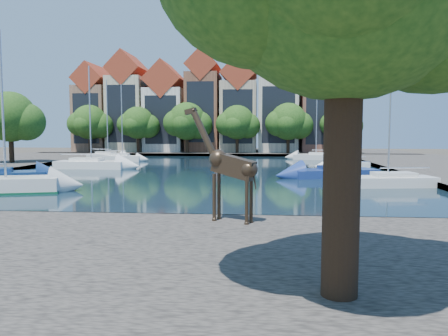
# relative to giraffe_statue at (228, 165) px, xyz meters

# --- Properties ---
(ground) EXTENTS (160.00, 160.00, 0.00)m
(ground) POSITION_rel_giraffe_statue_xyz_m (-4.48, 1.40, -2.73)
(ground) COLOR #38332B
(ground) RESTS_ON ground
(water_basin) EXTENTS (38.00, 50.00, 0.08)m
(water_basin) POSITION_rel_giraffe_statue_xyz_m (-4.48, 25.40, -2.69)
(water_basin) COLOR black
(water_basin) RESTS_ON ground
(near_quay) EXTENTS (50.00, 14.00, 0.50)m
(near_quay) POSITION_rel_giraffe_statue_xyz_m (-4.48, -5.60, -2.48)
(near_quay) COLOR #504B46
(near_quay) RESTS_ON ground
(far_quay) EXTENTS (60.00, 16.00, 0.50)m
(far_quay) POSITION_rel_giraffe_statue_xyz_m (-4.48, 57.40, -2.48)
(far_quay) COLOR #504B46
(far_quay) RESTS_ON ground
(townhouse_west_end) EXTENTS (5.44, 9.18, 14.93)m
(townhouse_west_end) POSITION_rel_giraffe_statue_xyz_m (-27.48, 57.39, 4.63)
(townhouse_west_end) COLOR #845F48
(townhouse_west_end) RESTS_ON far_quay
(townhouse_west_mid) EXTENTS (5.94, 9.18, 16.79)m
(townhouse_west_mid) POSITION_rel_giraffe_statue_xyz_m (-21.48, 57.39, 5.51)
(townhouse_west_mid) COLOR #C3B996
(townhouse_west_mid) RESTS_ON far_quay
(townhouse_west_inner) EXTENTS (6.43, 9.18, 15.15)m
(townhouse_west_inner) POSITION_rel_giraffe_statue_xyz_m (-14.98, 57.39, 4.62)
(townhouse_west_inner) COLOR silver
(townhouse_west_inner) RESTS_ON far_quay
(townhouse_center) EXTENTS (5.44, 9.18, 16.93)m
(townhouse_center) POSITION_rel_giraffe_statue_xyz_m (-8.48, 57.39, 5.64)
(townhouse_center) COLOR brown
(townhouse_center) RESTS_ON far_quay
(townhouse_east_inner) EXTENTS (5.94, 9.18, 15.79)m
(townhouse_east_inner) POSITION_rel_giraffe_statue_xyz_m (-2.48, 57.39, 5.01)
(townhouse_east_inner) COLOR tan
(townhouse_east_inner) RESTS_ON far_quay
(townhouse_east_mid) EXTENTS (6.43, 9.18, 16.65)m
(townhouse_east_mid) POSITION_rel_giraffe_statue_xyz_m (4.02, 57.39, 5.38)
(townhouse_east_mid) COLOR beige
(townhouse_east_mid) RESTS_ON far_quay
(townhouse_east_end) EXTENTS (5.44, 9.18, 14.43)m
(townhouse_east_end) POSITION_rel_giraffe_statue_xyz_m (10.52, 57.39, 4.38)
(townhouse_east_end) COLOR brown
(townhouse_east_end) RESTS_ON far_quay
(far_tree_far_west) EXTENTS (7.28, 5.60, 7.68)m
(far_tree_far_west) POSITION_rel_giraffe_statue_xyz_m (-26.37, 51.89, 2.46)
(far_tree_far_west) COLOR #332114
(far_tree_far_west) RESTS_ON far_quay
(far_tree_west) EXTENTS (6.76, 5.20, 7.36)m
(far_tree_west) POSITION_rel_giraffe_statue_xyz_m (-18.38, 51.89, 2.35)
(far_tree_west) COLOR #332114
(far_tree_west) RESTS_ON far_quay
(far_tree_mid_west) EXTENTS (7.80, 6.00, 8.00)m
(far_tree_mid_west) POSITION_rel_giraffe_statue_xyz_m (-10.37, 51.89, 2.57)
(far_tree_mid_west) COLOR #332114
(far_tree_mid_west) RESTS_ON far_quay
(far_tree_mid_east) EXTENTS (7.02, 5.40, 7.52)m
(far_tree_mid_east) POSITION_rel_giraffe_statue_xyz_m (-2.38, 51.89, 2.40)
(far_tree_mid_east) COLOR #332114
(far_tree_mid_east) RESTS_ON far_quay
(far_tree_east) EXTENTS (7.54, 5.80, 7.84)m
(far_tree_east) POSITION_rel_giraffe_statue_xyz_m (5.63, 51.89, 2.51)
(far_tree_east) COLOR #332114
(far_tree_east) RESTS_ON far_quay
(far_tree_far_east) EXTENTS (6.76, 5.20, 7.36)m
(far_tree_far_east) POSITION_rel_giraffe_statue_xyz_m (13.62, 51.89, 2.35)
(far_tree_far_east) COLOR #332114
(far_tree_far_east) RESTS_ON far_quay
(side_tree_left_far) EXTENTS (7.28, 5.60, 7.88)m
(side_tree_left_far) POSITION_rel_giraffe_statue_xyz_m (-26.37, 29.39, 2.66)
(side_tree_left_far) COLOR #332114
(side_tree_left_far) RESTS_ON left_quay
(giraffe_statue) EXTENTS (3.03, 1.57, 4.53)m
(giraffe_statue) POSITION_rel_giraffe_statue_xyz_m (0.00, 0.00, 0.00)
(giraffe_statue) COLOR #332619
(giraffe_statue) RESTS_ON near_quay
(sailboat_left_c) EXTENTS (7.40, 2.83, 10.64)m
(sailboat_left_c) POSITION_rel_giraffe_statue_xyz_m (-16.48, 27.25, -2.04)
(sailboat_left_c) COLOR white
(sailboat_left_c) RESTS_ON water_basin
(sailboat_left_d) EXTENTS (4.75, 1.67, 9.87)m
(sailboat_left_d) POSITION_rel_giraffe_statue_xyz_m (-16.57, 37.97, -2.06)
(sailboat_left_d) COLOR silver
(sailboat_left_d) RESTS_ON water_basin
(sailboat_left_e) EXTENTS (6.00, 3.32, 10.73)m
(sailboat_left_e) POSITION_rel_giraffe_statue_xyz_m (-19.48, 40.69, -2.04)
(sailboat_left_e) COLOR silver
(sailboat_left_e) RESTS_ON water_basin
(sailboat_right_a) EXTENTS (6.78, 3.21, 9.82)m
(sailboat_right_a) POSITION_rel_giraffe_statue_xyz_m (10.37, 14.81, -2.10)
(sailboat_right_a) COLOR silver
(sailboat_right_a) RESTS_ON water_basin
(sailboat_right_b) EXTENTS (7.74, 4.64, 9.87)m
(sailboat_right_b) POSITION_rel_giraffe_statue_xyz_m (7.52, 20.81, -2.13)
(sailboat_right_b) COLOR navy
(sailboat_right_b) RESTS_ON water_basin
(sailboat_right_c) EXTENTS (4.97, 2.58, 8.47)m
(sailboat_right_c) POSITION_rel_giraffe_statue_xyz_m (10.30, 30.04, -2.15)
(sailboat_right_c) COLOR white
(sailboat_right_c) RESTS_ON water_basin
(sailboat_right_d) EXTENTS (6.22, 3.14, 8.85)m
(sailboat_right_d) POSITION_rel_giraffe_statue_xyz_m (8.80, 43.28, -2.11)
(sailboat_right_d) COLOR silver
(sailboat_right_d) RESTS_ON water_basin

